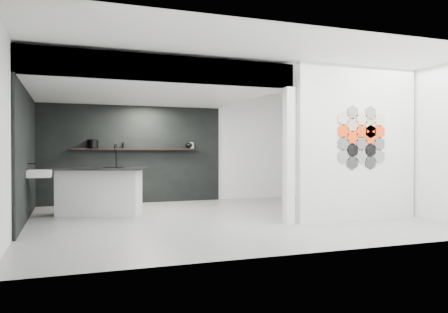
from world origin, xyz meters
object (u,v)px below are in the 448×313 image
kitchen_island (99,191)px  glass_vase (191,145)px  partition_panel (357,143)px  stockpot (93,144)px  kettle (189,145)px  bottle_dark (123,145)px  utensil_cup (89,146)px  glass_bowl (191,147)px  wall_basin (40,174)px

kitchen_island → glass_vase: (2.33, 1.71, 0.92)m
partition_panel → stockpot: (-4.44, 3.87, 0.02)m
partition_panel → kettle: size_ratio=15.69×
bottle_dark → utensil_cup: (-0.76, 0.00, -0.02)m
kitchen_island → glass_bowl: 3.03m
kettle → bottle_dark: (-1.63, 0.00, -0.01)m
partition_panel → kitchen_island: bearing=154.0°
partition_panel → utensil_cup: partition_panel is taller
wall_basin → glass_vase: size_ratio=3.89×
kitchen_island → bottle_dark: size_ratio=14.18×
glass_bowl → kettle: bearing=180.0°
partition_panel → bottle_dark: partition_panel is taller
glass_vase → kettle: bearing=180.0°
wall_basin → kettle: bearing=31.7°
wall_basin → kettle: 3.96m
kitchen_island → bottle_dark: (0.65, 1.71, 0.91)m
wall_basin → glass_vase: 4.01m
kettle → glass_vase: (0.05, 0.00, 0.00)m
partition_panel → bottle_dark: size_ratio=20.57×
stockpot → kettle: size_ratio=1.39×
kettle → bottle_dark: 1.63m
bottle_dark → wall_basin: bearing=-129.6°
wall_basin → kitchen_island: 1.18m
wall_basin → bottle_dark: bottle_dark is taller
kettle → kitchen_island: bearing=-137.7°
partition_panel → bottle_dark: bearing=134.2°
stockpot → bottle_dark: stockpot is taller
kitchen_island → stockpot: (-0.03, 1.71, 0.94)m
wall_basin → glass_bowl: (3.39, 2.07, 0.52)m
glass_bowl → wall_basin: bearing=-148.7°
wall_basin → utensil_cup: 2.33m
glass_vase → utensil_cup: 2.44m
partition_panel → glass_bowl: (-2.08, 3.87, -0.03)m
wall_basin → kitchen_island: (1.06, 0.35, -0.37)m
kitchen_island → utensil_cup: 1.93m
glass_bowl → utensil_cup: (-2.44, 0.00, 0.00)m
kitchen_island → glass_vase: bearing=57.7°
stockpot → kettle: stockpot is taller
stockpot → glass_bowl: (2.36, 0.00, -0.05)m
stockpot → utensil_cup: (-0.08, 0.00, -0.05)m
kettle → wall_basin: bearing=-142.9°
stockpot → kettle: 2.31m
stockpot → bottle_dark: size_ratio=1.82×
kitchen_island → kettle: (2.28, 1.71, 0.92)m
glass_bowl → bottle_dark: bottle_dark is taller
kettle → glass_bowl: kettle is taller
glass_bowl → utensil_cup: 2.44m
kettle → utensil_cup: 2.39m
kettle → partition_panel: bearing=-55.8°
partition_panel → glass_vase: bearing=118.2°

